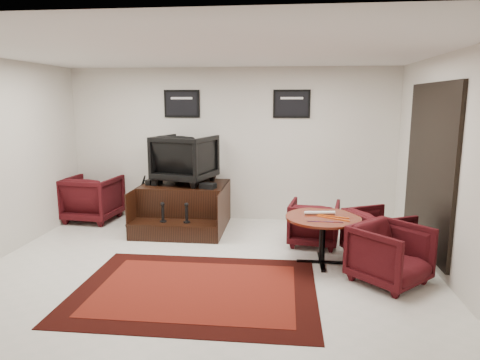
{
  "coord_description": "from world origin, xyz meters",
  "views": [
    {
      "loc": [
        1.0,
        -5.32,
        2.22
      ],
      "look_at": [
        0.34,
        0.9,
        1.05
      ],
      "focal_mm": 32.0,
      "sensor_mm": 36.0,
      "label": 1
    }
  ],
  "objects_px": {
    "meeting_table": "(323,222)",
    "table_chair_corner": "(390,252)",
    "table_chair_window": "(378,231)",
    "shine_podium": "(184,207)",
    "armchair_side": "(92,196)",
    "shine_chair": "(185,156)",
    "table_chair_back": "(314,221)"
  },
  "relations": [
    {
      "from": "shine_podium",
      "to": "shine_chair",
      "type": "relative_size",
      "value": 1.6
    },
    {
      "from": "meeting_table",
      "to": "shine_podium",
      "type": "bearing_deg",
      "value": 146.8
    },
    {
      "from": "meeting_table",
      "to": "table_chair_back",
      "type": "distance_m",
      "value": 0.82
    },
    {
      "from": "shine_podium",
      "to": "table_chair_corner",
      "type": "xyz_separation_m",
      "value": [
        3.05,
        -2.06,
        0.05
      ]
    },
    {
      "from": "shine_chair",
      "to": "table_chair_back",
      "type": "relative_size",
      "value": 1.26
    },
    {
      "from": "armchair_side",
      "to": "table_chair_corner",
      "type": "distance_m",
      "value": 5.37
    },
    {
      "from": "shine_podium",
      "to": "armchair_side",
      "type": "bearing_deg",
      "value": 172.62
    },
    {
      "from": "armchair_side",
      "to": "shine_chair",
      "type": "bearing_deg",
      "value": -177.23
    },
    {
      "from": "table_chair_back",
      "to": "table_chair_corner",
      "type": "distance_m",
      "value": 1.59
    },
    {
      "from": "shine_chair",
      "to": "table_chair_back",
      "type": "bearing_deg",
      "value": 174.53
    },
    {
      "from": "table_chair_back",
      "to": "table_chair_corner",
      "type": "xyz_separation_m",
      "value": [
        0.83,
        -1.36,
        0.03
      ]
    },
    {
      "from": "armchair_side",
      "to": "table_chair_corner",
      "type": "xyz_separation_m",
      "value": [
        4.85,
        -2.3,
        -0.06
      ]
    },
    {
      "from": "table_chair_back",
      "to": "shine_chair",
      "type": "bearing_deg",
      "value": -11.5
    },
    {
      "from": "armchair_side",
      "to": "table_chair_corner",
      "type": "height_order",
      "value": "armchair_side"
    },
    {
      "from": "armchair_side",
      "to": "meeting_table",
      "type": "distance_m",
      "value": 4.43
    },
    {
      "from": "shine_chair",
      "to": "armchair_side",
      "type": "bearing_deg",
      "value": 12.95
    },
    {
      "from": "shine_podium",
      "to": "table_chair_window",
      "type": "relative_size",
      "value": 1.99
    },
    {
      "from": "armchair_side",
      "to": "table_chair_window",
      "type": "distance_m",
      "value": 5.08
    },
    {
      "from": "shine_chair",
      "to": "table_chair_window",
      "type": "xyz_separation_m",
      "value": [
        3.08,
        -1.33,
        -0.86
      ]
    },
    {
      "from": "meeting_table",
      "to": "table_chair_corner",
      "type": "bearing_deg",
      "value": -36.58
    },
    {
      "from": "shine_chair",
      "to": "table_chair_corner",
      "type": "xyz_separation_m",
      "value": [
        3.05,
        -2.21,
        -0.84
      ]
    },
    {
      "from": "table_chair_back",
      "to": "table_chair_window",
      "type": "distance_m",
      "value": 0.99
    },
    {
      "from": "shine_podium",
      "to": "table_chair_window",
      "type": "distance_m",
      "value": 3.3
    },
    {
      "from": "shine_chair",
      "to": "table_chair_window",
      "type": "relative_size",
      "value": 1.25
    },
    {
      "from": "table_chair_window",
      "to": "table_chair_corner",
      "type": "height_order",
      "value": "table_chair_corner"
    },
    {
      "from": "table_chair_back",
      "to": "table_chair_corner",
      "type": "bearing_deg",
      "value": 131.0
    },
    {
      "from": "table_chair_back",
      "to": "table_chair_corner",
      "type": "relative_size",
      "value": 0.94
    },
    {
      "from": "shine_podium",
      "to": "shine_chair",
      "type": "bearing_deg",
      "value": 90.0
    },
    {
      "from": "shine_podium",
      "to": "table_chair_corner",
      "type": "bearing_deg",
      "value": -34.08
    },
    {
      "from": "armchair_side",
      "to": "table_chair_window",
      "type": "bearing_deg",
      "value": 169.25
    },
    {
      "from": "table_chair_back",
      "to": "armchair_side",
      "type": "bearing_deg",
      "value": -3.57
    },
    {
      "from": "table_chair_window",
      "to": "shine_podium",
      "type": "bearing_deg",
      "value": 42.49
    }
  ]
}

